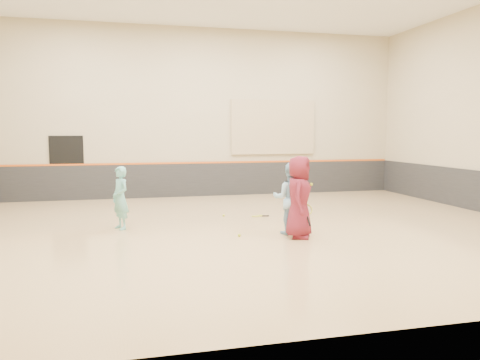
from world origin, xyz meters
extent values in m
cube|color=tan|center=(0.00, 0.00, -0.10)|extent=(15.00, 12.00, 0.20)
cube|color=tan|center=(0.00, 6.01, 3.00)|extent=(15.00, 0.02, 6.00)
cube|color=tan|center=(0.00, -6.01, 3.00)|extent=(15.00, 0.02, 6.00)
cube|color=#232326|center=(0.00, 5.97, 0.60)|extent=(14.90, 0.04, 1.20)
cube|color=#D85914|center=(0.00, 5.96, 1.22)|extent=(14.90, 0.03, 0.06)
cube|color=tan|center=(2.80, 5.95, 2.50)|extent=(3.20, 0.08, 2.00)
cube|color=black|center=(-4.50, 5.98, 1.10)|extent=(1.10, 0.05, 2.20)
imported|color=#6EBFB9|center=(-2.69, 0.71, 0.76)|extent=(0.58, 0.66, 1.51)
imported|color=#8EBDDB|center=(1.09, -0.75, 0.82)|extent=(0.97, 0.87, 1.63)
imported|color=maroon|center=(1.15, -1.15, 0.91)|extent=(0.91, 1.05, 1.81)
sphere|color=yellow|center=(-0.11, -0.77, 0.03)|extent=(0.07, 0.07, 0.07)
sphere|color=gold|center=(1.37, -1.31, 1.20)|extent=(0.07, 0.07, 0.07)
sphere|color=#CCD832|center=(0.05, 1.74, 0.03)|extent=(0.07, 0.07, 0.07)
camera|label=1|loc=(-2.49, -10.74, 2.35)|focal=35.00mm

